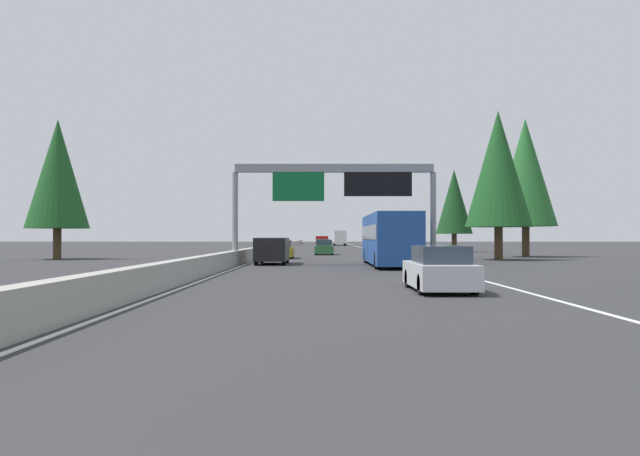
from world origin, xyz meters
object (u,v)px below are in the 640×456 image
sedan_near_right (324,248)px  conifer_right_mid (525,173)px  minivan_mid_left (272,249)px  conifer_left_near (58,174)px  bus_distant_a (389,237)px  sedan_mid_right (323,245)px  box_truck_distant_b (340,237)px  sedan_far_right (282,250)px  sedan_far_center (440,270)px  pickup_mid_center (322,242)px  conifer_right_far (454,202)px  conifer_right_near (498,169)px  sign_gantry_overhead (337,185)px

sedan_near_right → conifer_right_mid: (-6.48, -17.69, 6.73)m
minivan_mid_left → conifer_left_near: 20.44m
bus_distant_a → minivan_mid_left: bearing=73.1°
sedan_mid_right → box_truck_distant_b: bearing=-4.4°
sedan_far_right → minivan_mid_left: minivan_mid_left is taller
sedan_far_center → pickup_mid_center: bearing=2.7°
conifer_right_far → conifer_left_near: 43.15m
sedan_far_right → sedan_mid_right: size_ratio=1.00×
minivan_mid_left → pickup_mid_center: 56.47m
bus_distant_a → box_truck_distant_b: 85.90m
bus_distant_a → conifer_right_near: bearing=-44.5°
pickup_mid_center → sedan_near_right: pickup_mid_center is taller
box_truck_distant_b → conifer_right_mid: (-68.96, -14.23, 5.80)m
bus_distant_a → conifer_right_near: (9.53, -9.35, 5.20)m
conifer_right_near → sign_gantry_overhead: bearing=124.8°
bus_distant_a → conifer_left_near: (11.00, 24.81, 4.97)m
minivan_mid_left → conifer_right_mid: 26.55m
pickup_mid_center → conifer_right_near: 51.18m
sedan_far_right → sedan_mid_right: bearing=-7.0°
sedan_far_center → bus_distant_a: bus_distant_a is taller
sedan_mid_right → conifer_right_far: (-6.69, -15.19, 5.14)m
bus_distant_a → sedan_near_right: 23.76m
box_truck_distant_b → conifer_left_near: bearing=161.9°
conifer_right_mid → conifer_left_near: size_ratio=1.11×
sedan_mid_right → sedan_far_center: bearing=-176.6°
box_truck_distant_b → sedan_far_center: bearing=-180.0°
conifer_right_mid → conifer_left_near: 39.12m
bus_distant_a → conifer_right_near: conifer_right_near is taller
pickup_mid_center → box_truck_distant_b: bearing=-7.5°
sign_gantry_overhead → conifer_left_near: 23.98m
sedan_mid_right → conifer_right_far: bearing=-113.8°
conifer_right_mid → box_truck_distant_b: bearing=11.7°
bus_distant_a → sedan_mid_right: size_ratio=2.61×
pickup_mid_center → conifer_right_far: size_ratio=0.58×
sedan_far_center → conifer_right_mid: (34.61, -14.17, 6.73)m
sedan_near_right → conifer_right_near: (-13.90, -13.19, 6.23)m
sedan_far_right → conifer_right_far: (21.65, -18.65, 5.14)m
box_truck_distant_b → conifer_right_mid: 70.65m
box_truck_distant_b → sedan_mid_right: box_truck_distant_b is taller
pickup_mid_center → conifer_right_mid: size_ratio=0.46×
pickup_mid_center → sedan_near_right: 35.16m
conifer_right_far → pickup_mid_center: bearing=32.5°
conifer_right_near → conifer_right_mid: conifer_right_mid is taller
sedan_far_center → conifer_right_far: size_ratio=0.46×
sedan_near_right → pickup_mid_center: bearing=0.2°
sedan_mid_right → conifer_right_far: 17.38m
sign_gantry_overhead → conifer_right_near: (8.69, -12.50, 1.93)m
sedan_far_right → conifer_left_near: conifer_left_near is taller
minivan_mid_left → pickup_mid_center: size_ratio=0.89×
minivan_mid_left → conifer_right_far: (32.34, -18.62, 4.87)m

